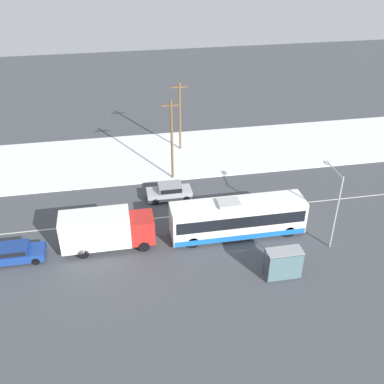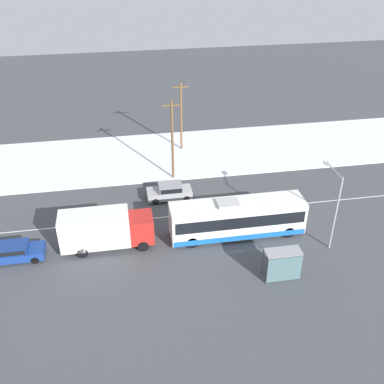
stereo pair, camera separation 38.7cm
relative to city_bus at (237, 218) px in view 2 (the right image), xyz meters
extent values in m
plane|color=#424449|center=(-1.57, 3.54, -1.62)|extent=(120.00, 120.00, 0.00)
cube|color=silver|center=(-1.57, 15.74, -1.56)|extent=(80.00, 11.76, 0.12)
cube|color=silver|center=(-1.57, 3.54, -1.62)|extent=(60.00, 0.12, 0.00)
cube|color=white|center=(0.00, 0.00, 0.06)|extent=(11.19, 2.55, 2.80)
cube|color=black|center=(0.00, 0.00, 0.39)|extent=(10.74, 2.57, 1.06)
cube|color=blue|center=(0.00, 0.00, -1.09)|extent=(11.08, 2.57, 0.50)
cube|color=#B2B2B2|center=(-0.84, 0.00, 1.58)|extent=(1.80, 1.40, 0.24)
cylinder|color=black|center=(4.20, -1.14, -1.12)|extent=(1.00, 0.28, 1.00)
cylinder|color=black|center=(4.20, 1.13, -1.12)|extent=(1.00, 0.28, 1.00)
cylinder|color=black|center=(-3.99, -1.14, -1.12)|extent=(1.00, 0.28, 1.00)
cylinder|color=black|center=(-3.99, 1.13, -1.12)|extent=(1.00, 0.28, 1.00)
cube|color=silver|center=(-11.61, 0.13, 0.27)|extent=(5.44, 2.30, 2.78)
cube|color=red|center=(-7.94, 0.13, -0.04)|extent=(1.90, 2.18, 2.17)
cube|color=black|center=(-7.01, 0.13, 0.40)|extent=(0.06, 1.96, 0.96)
cylinder|color=black|center=(-7.94, -0.89, -1.17)|extent=(0.90, 0.26, 0.90)
cylinder|color=black|center=(-7.94, 1.15, -1.17)|extent=(0.90, 0.26, 0.90)
cylinder|color=black|center=(-12.70, -0.89, -1.17)|extent=(0.90, 0.26, 0.90)
cylinder|color=black|center=(-12.70, 1.15, -1.17)|extent=(0.90, 0.26, 0.90)
cube|color=#9E9EA3|center=(-4.85, 6.60, -1.03)|extent=(4.23, 1.80, 0.72)
cube|color=gray|center=(-4.74, 6.60, -0.38)|extent=(2.20, 1.66, 0.58)
cube|color=black|center=(-4.74, 6.60, -0.37)|extent=(2.02, 1.69, 0.46)
cylinder|color=black|center=(-6.26, 5.81, -1.30)|extent=(0.64, 0.22, 0.64)
cylinder|color=black|center=(-6.26, 7.39, -1.30)|extent=(0.64, 0.22, 0.64)
cylinder|color=black|center=(-3.33, 5.81, -1.30)|extent=(0.64, 0.22, 0.64)
cylinder|color=black|center=(-3.33, 7.39, -1.30)|extent=(0.64, 0.22, 0.64)
cube|color=navy|center=(-17.85, -0.22, -1.05)|extent=(4.46, 1.80, 0.69)
cube|color=navy|center=(-17.96, -0.22, -0.47)|extent=(2.32, 1.66, 0.48)
cube|color=black|center=(-17.96, -0.22, -0.46)|extent=(2.14, 1.69, 0.38)
cylinder|color=black|center=(-16.32, -1.01, -1.30)|extent=(0.64, 0.22, 0.64)
cylinder|color=black|center=(-16.32, 0.57, -1.30)|extent=(0.64, 0.22, 0.64)
cylinder|color=#23232D|center=(1.43, -4.34, -1.25)|extent=(0.11, 0.11, 0.75)
cylinder|color=#23232D|center=(1.66, -4.34, -1.25)|extent=(0.11, 0.11, 0.75)
cube|color=black|center=(1.54, -4.34, -0.57)|extent=(0.39, 0.21, 0.62)
sphere|color=tan|center=(1.54, -4.34, -0.13)|extent=(0.26, 0.26, 0.26)
cylinder|color=black|center=(1.30, -4.34, -0.60)|extent=(0.10, 0.10, 0.59)
cylinder|color=black|center=(1.79, -4.34, -0.60)|extent=(0.10, 0.10, 0.59)
cube|color=gray|center=(1.90, -5.73, 0.75)|extent=(2.64, 1.20, 0.06)
cube|color=slate|center=(1.90, -6.31, -0.42)|extent=(2.54, 0.04, 2.16)
cylinder|color=#474C51|center=(0.62, -5.17, -0.45)|extent=(0.08, 0.08, 2.34)
cylinder|color=#474C51|center=(3.18, -5.17, -0.45)|extent=(0.08, 0.08, 2.34)
cylinder|color=#474C51|center=(0.62, -6.29, -0.45)|extent=(0.08, 0.08, 2.34)
cylinder|color=#474C51|center=(3.18, -6.29, -0.45)|extent=(0.08, 0.08, 2.34)
cylinder|color=#9EA3A8|center=(7.00, -3.07, 1.65)|extent=(0.14, 0.14, 6.54)
cylinder|color=#9EA3A8|center=(7.00, -1.69, 4.77)|extent=(0.10, 2.76, 0.10)
cube|color=silver|center=(7.00, -0.30, 4.70)|extent=(0.36, 0.60, 0.16)
cylinder|color=brown|center=(-3.95, 10.41, 2.57)|extent=(0.24, 0.24, 8.38)
cube|color=brown|center=(-3.95, 10.41, 6.26)|extent=(1.80, 0.12, 0.12)
cylinder|color=brown|center=(-2.09, 16.98, 2.34)|extent=(0.24, 0.24, 7.91)
cube|color=brown|center=(-2.09, 16.98, 5.79)|extent=(1.80, 0.12, 0.12)
camera|label=1|loc=(-9.32, -29.49, 21.27)|focal=42.00mm
camera|label=2|loc=(-8.94, -29.56, 21.27)|focal=42.00mm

